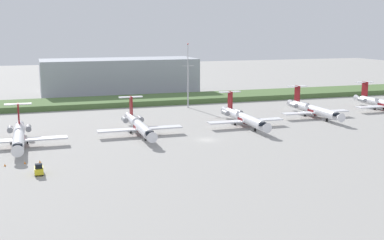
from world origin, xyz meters
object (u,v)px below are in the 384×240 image
(regional_jet_third, at_px, (139,125))
(safety_cone_mid_marker, at_px, (25,162))
(regional_jet_fifth, at_px, (313,109))
(baggage_tug, at_px, (39,170))
(regional_jet_second, at_px, (19,136))
(regional_jet_fourth, at_px, (243,118))
(antenna_mast, at_px, (188,81))
(regional_jet_sixth, at_px, (383,103))
(safety_cone_front_marker, at_px, (5,165))
(safety_cone_rear_marker, at_px, (40,161))

(regional_jet_third, xyz_separation_m, safety_cone_mid_marker, (-29.22, -21.35, -2.26))
(regional_jet_fifth, relative_size, baggage_tug, 9.69)
(regional_jet_third, xyz_separation_m, baggage_tug, (-26.49, -30.54, -1.53))
(regional_jet_second, distance_m, regional_jet_fourth, 62.38)
(antenna_mast, bearing_deg, regional_jet_sixth, -23.71)
(regional_jet_second, xyz_separation_m, safety_cone_front_marker, (-2.58, -17.92, -2.26))
(regional_jet_third, distance_m, safety_cone_rear_marker, 33.92)
(regional_jet_second, xyz_separation_m, baggage_tug, (4.10, -26.37, -1.53))
(regional_jet_third, distance_m, regional_jet_fifth, 59.45)
(regional_jet_fifth, height_order, baggage_tug, regional_jet_fifth)
(safety_cone_front_marker, bearing_deg, regional_jet_third, 33.67)
(regional_jet_fourth, height_order, regional_jet_sixth, same)
(regional_jet_third, relative_size, regional_jet_fifth, 1.00)
(safety_cone_mid_marker, bearing_deg, safety_cone_front_marker, -169.32)
(regional_jet_fourth, height_order, safety_cone_rear_marker, regional_jet_fourth)
(regional_jet_fourth, distance_m, regional_jet_sixth, 58.16)
(baggage_tug, bearing_deg, safety_cone_front_marker, 128.30)
(regional_jet_fourth, distance_m, antenna_mast, 38.75)
(regional_jet_sixth, relative_size, safety_cone_front_marker, 56.36)
(regional_jet_fifth, bearing_deg, safety_cone_rear_marker, -160.55)
(regional_jet_fifth, distance_m, regional_jet_sixth, 30.11)
(regional_jet_fifth, relative_size, safety_cone_rear_marker, 56.36)
(regional_jet_sixth, height_order, antenna_mast, antenna_mast)
(regional_jet_fifth, xyz_separation_m, safety_cone_front_marker, (-92.00, -30.63, -2.26))
(safety_cone_front_marker, distance_m, safety_cone_mid_marker, 4.02)
(regional_jet_fifth, xyz_separation_m, baggage_tug, (-85.33, -39.09, -1.53))
(safety_cone_front_marker, bearing_deg, regional_jet_fourth, 20.29)
(regional_jet_fifth, distance_m, safety_cone_rear_marker, 90.17)
(baggage_tug, bearing_deg, regional_jet_fourth, 29.17)
(baggage_tug, distance_m, safety_cone_mid_marker, 9.62)
(regional_jet_fourth, bearing_deg, baggage_tug, -150.83)
(safety_cone_rear_marker, bearing_deg, regional_jet_fifth, 19.45)
(baggage_tug, relative_size, safety_cone_front_marker, 5.82)
(regional_jet_third, relative_size, safety_cone_mid_marker, 56.36)
(regional_jet_fourth, xyz_separation_m, baggage_tug, (-57.99, -32.37, -1.53))
(baggage_tug, bearing_deg, regional_jet_fifth, 24.61)
(baggage_tug, relative_size, safety_cone_mid_marker, 5.82)
(regional_jet_sixth, xyz_separation_m, baggage_tug, (-115.22, -42.74, -1.53))
(regional_jet_second, relative_size, regional_jet_third, 1.00)
(regional_jet_fifth, relative_size, safety_cone_mid_marker, 56.36)
(regional_jet_third, distance_m, antenna_mast, 48.07)
(regional_jet_third, height_order, safety_cone_front_marker, regional_jet_third)
(regional_jet_third, relative_size, safety_cone_rear_marker, 56.36)
(baggage_tug, xyz_separation_m, safety_cone_front_marker, (-6.67, 8.45, -0.73))
(antenna_mast, height_order, safety_cone_rear_marker, antenna_mast)
(regional_jet_second, distance_m, safety_cone_rear_marker, 18.00)
(safety_cone_mid_marker, distance_m, safety_cone_rear_marker, 3.06)
(baggage_tug, distance_m, safety_cone_front_marker, 10.79)
(regional_jet_third, relative_size, baggage_tug, 9.69)
(regional_jet_second, relative_size, regional_jet_fourth, 1.00)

